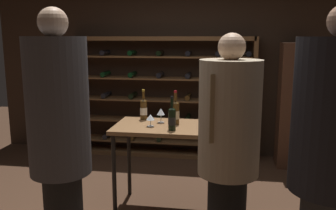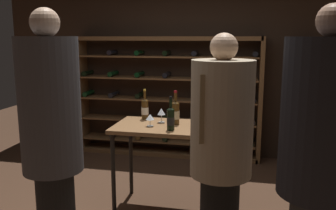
{
  "view_description": "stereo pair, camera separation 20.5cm",
  "coord_description": "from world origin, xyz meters",
  "px_view_note": "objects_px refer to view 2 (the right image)",
  "views": [
    {
      "loc": [
        0.62,
        -3.31,
        1.81
      ],
      "look_at": [
        0.05,
        0.27,
        1.12
      ],
      "focal_mm": 38.42,
      "sensor_mm": 36.0,
      "label": 1
    },
    {
      "loc": [
        0.82,
        -3.27,
        1.81
      ],
      "look_at": [
        0.05,
        0.27,
        1.12
      ],
      "focal_mm": 38.42,
      "sensor_mm": 36.0,
      "label": 2
    }
  ],
  "objects_px": {
    "person_bystander_dark_jacket": "(322,157)",
    "wine_rack": "(168,97)",
    "wine_bottle_red_label": "(171,118)",
    "wine_glass_stemmed_center": "(161,112)",
    "display_cabinet": "(302,108)",
    "person_guest_blue_shirt": "(52,137)",
    "wine_glass_stemmed_left": "(150,117)",
    "tasting_table": "(172,135)",
    "wine_bottle_gold_foil": "(145,108)",
    "wine_bottle_black_capsule": "(175,112)",
    "person_guest_khaki": "(221,146)"
  },
  "relations": [
    {
      "from": "display_cabinet",
      "to": "wine_bottle_gold_foil",
      "type": "bearing_deg",
      "value": -144.3
    },
    {
      "from": "display_cabinet",
      "to": "wine_bottle_black_capsule",
      "type": "xyz_separation_m",
      "value": [
        -1.46,
        -1.49,
        0.17
      ]
    },
    {
      "from": "wine_bottle_black_capsule",
      "to": "display_cabinet",
      "type": "bearing_deg",
      "value": 45.42
    },
    {
      "from": "wine_rack",
      "to": "display_cabinet",
      "type": "bearing_deg",
      "value": -6.08
    },
    {
      "from": "wine_rack",
      "to": "display_cabinet",
      "type": "distance_m",
      "value": 1.93
    },
    {
      "from": "wine_rack",
      "to": "wine_bottle_red_label",
      "type": "xyz_separation_m",
      "value": [
        0.45,
        -1.93,
        0.12
      ]
    },
    {
      "from": "person_bystander_dark_jacket",
      "to": "wine_bottle_gold_foil",
      "type": "xyz_separation_m",
      "value": [
        -1.54,
        1.53,
        -0.07
      ]
    },
    {
      "from": "display_cabinet",
      "to": "wine_bottle_gold_foil",
      "type": "relative_size",
      "value": 5.2
    },
    {
      "from": "wine_rack",
      "to": "person_guest_khaki",
      "type": "distance_m",
      "value": 2.85
    },
    {
      "from": "person_guest_blue_shirt",
      "to": "wine_bottle_red_label",
      "type": "relative_size",
      "value": 6.0
    },
    {
      "from": "wine_bottle_red_label",
      "to": "wine_glass_stemmed_left",
      "type": "relative_size",
      "value": 2.65
    },
    {
      "from": "wine_bottle_red_label",
      "to": "wine_glass_stemmed_left",
      "type": "xyz_separation_m",
      "value": [
        -0.24,
        0.1,
        -0.03
      ]
    },
    {
      "from": "person_bystander_dark_jacket",
      "to": "wine_rack",
      "type": "bearing_deg",
      "value": -109.81
    },
    {
      "from": "person_guest_khaki",
      "to": "wine_glass_stemmed_left",
      "type": "relative_size",
      "value": 14.59
    },
    {
      "from": "display_cabinet",
      "to": "person_bystander_dark_jacket",
      "type": "bearing_deg",
      "value": -96.0
    },
    {
      "from": "wine_glass_stemmed_center",
      "to": "wine_rack",
      "type": "bearing_deg",
      "value": 100.04
    },
    {
      "from": "person_guest_blue_shirt",
      "to": "wine_bottle_gold_foil",
      "type": "height_order",
      "value": "person_guest_blue_shirt"
    },
    {
      "from": "tasting_table",
      "to": "display_cabinet",
      "type": "xyz_separation_m",
      "value": [
        1.48,
        1.55,
        0.05
      ]
    },
    {
      "from": "wine_rack",
      "to": "wine_glass_stemmed_center",
      "type": "relative_size",
      "value": 18.37
    },
    {
      "from": "person_guest_khaki",
      "to": "person_guest_blue_shirt",
      "type": "xyz_separation_m",
      "value": [
        -1.16,
        -0.37,
        0.1
      ]
    },
    {
      "from": "person_bystander_dark_jacket",
      "to": "wine_bottle_red_label",
      "type": "relative_size",
      "value": 5.98
    },
    {
      "from": "person_guest_blue_shirt",
      "to": "wine_bottle_red_label",
      "type": "xyz_separation_m",
      "value": [
        0.62,
        1.11,
        -0.08
      ]
    },
    {
      "from": "wine_bottle_red_label",
      "to": "wine_glass_stemmed_center",
      "type": "bearing_deg",
      "value": 119.39
    },
    {
      "from": "tasting_table",
      "to": "wine_glass_stemmed_left",
      "type": "xyz_separation_m",
      "value": [
        -0.21,
        -0.07,
        0.19
      ]
    },
    {
      "from": "wine_bottle_gold_foil",
      "to": "wine_bottle_black_capsule",
      "type": "relative_size",
      "value": 0.95
    },
    {
      "from": "tasting_table",
      "to": "person_guest_blue_shirt",
      "type": "xyz_separation_m",
      "value": [
        -0.6,
        -1.28,
        0.3
      ]
    },
    {
      "from": "tasting_table",
      "to": "person_guest_khaki",
      "type": "distance_m",
      "value": 1.09
    },
    {
      "from": "tasting_table",
      "to": "person_guest_blue_shirt",
      "type": "bearing_deg",
      "value": -115.12
    },
    {
      "from": "wine_bottle_red_label",
      "to": "wine_glass_stemmed_center",
      "type": "distance_m",
      "value": 0.33
    },
    {
      "from": "person_bystander_dark_jacket",
      "to": "display_cabinet",
      "type": "xyz_separation_m",
      "value": [
        0.3,
        2.86,
        -0.24
      ]
    },
    {
      "from": "person_guest_blue_shirt",
      "to": "wine_bottle_gold_foil",
      "type": "relative_size",
      "value": 6.0
    },
    {
      "from": "person_bystander_dark_jacket",
      "to": "wine_bottle_black_capsule",
      "type": "xyz_separation_m",
      "value": [
        -1.16,
        1.37,
        -0.06
      ]
    },
    {
      "from": "wine_rack",
      "to": "wine_bottle_red_label",
      "type": "bearing_deg",
      "value": -76.83
    },
    {
      "from": "wine_glass_stemmed_center",
      "to": "wine_bottle_red_label",
      "type": "bearing_deg",
      "value": -60.61
    },
    {
      "from": "tasting_table",
      "to": "person_bystander_dark_jacket",
      "type": "bearing_deg",
      "value": -47.68
    },
    {
      "from": "tasting_table",
      "to": "person_guest_blue_shirt",
      "type": "distance_m",
      "value": 1.45
    },
    {
      "from": "tasting_table",
      "to": "wine_bottle_red_label",
      "type": "distance_m",
      "value": 0.28
    },
    {
      "from": "wine_rack",
      "to": "person_guest_blue_shirt",
      "type": "distance_m",
      "value": 3.06
    },
    {
      "from": "wine_glass_stemmed_left",
      "to": "wine_bottle_black_capsule",
      "type": "bearing_deg",
      "value": 31.13
    },
    {
      "from": "wine_bottle_black_capsule",
      "to": "wine_glass_stemmed_center",
      "type": "distance_m",
      "value": 0.17
    },
    {
      "from": "wine_rack",
      "to": "wine_glass_stemmed_left",
      "type": "height_order",
      "value": "wine_rack"
    },
    {
      "from": "person_guest_khaki",
      "to": "wine_glass_stemmed_left",
      "type": "bearing_deg",
      "value": 102.83
    },
    {
      "from": "wine_bottle_red_label",
      "to": "wine_glass_stemmed_left",
      "type": "height_order",
      "value": "wine_bottle_red_label"
    },
    {
      "from": "person_bystander_dark_jacket",
      "to": "wine_glass_stemmed_left",
      "type": "xyz_separation_m",
      "value": [
        -1.4,
        1.23,
        -0.1
      ]
    },
    {
      "from": "person_bystander_dark_jacket",
      "to": "display_cabinet",
      "type": "relative_size",
      "value": 1.15
    },
    {
      "from": "wine_bottle_gold_foil",
      "to": "wine_glass_stemmed_left",
      "type": "relative_size",
      "value": 2.65
    },
    {
      "from": "person_guest_khaki",
      "to": "wine_bottle_gold_foil",
      "type": "height_order",
      "value": "person_guest_khaki"
    },
    {
      "from": "wine_bottle_gold_foil",
      "to": "wine_glass_stemmed_left",
      "type": "height_order",
      "value": "wine_bottle_gold_foil"
    },
    {
      "from": "wine_bottle_red_label",
      "to": "wine_bottle_gold_foil",
      "type": "bearing_deg",
      "value": 132.57
    },
    {
      "from": "person_bystander_dark_jacket",
      "to": "wine_glass_stemmed_center",
      "type": "bearing_deg",
      "value": -94.46
    }
  ]
}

